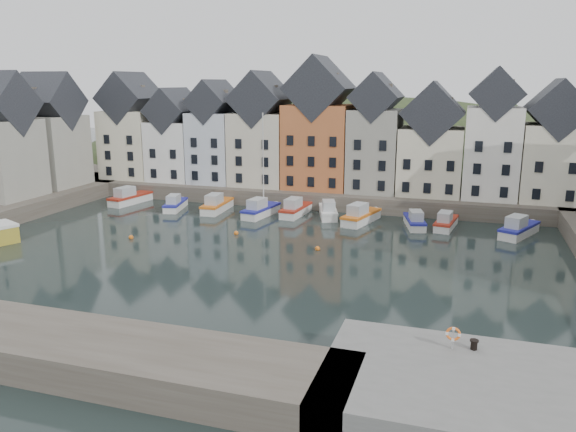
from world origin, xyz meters
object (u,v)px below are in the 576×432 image
at_px(boat_d, 260,210).
at_px(mooring_bollard, 474,344).
at_px(life_ring_post, 453,334).
at_px(boat_a, 129,198).

relative_size(boat_d, mooring_bollard, 23.00).
height_order(mooring_bollard, life_ring_post, life_ring_post).
distance_m(boat_a, boat_d, 19.75).
bearing_deg(mooring_bollard, boat_d, 126.50).
relative_size(boat_a, mooring_bollard, 12.82).
bearing_deg(mooring_bollard, life_ring_post, -164.47).
height_order(boat_a, boat_d, boat_d).
bearing_deg(boat_a, mooring_bollard, -29.11).
height_order(boat_d, life_ring_post, boat_d).
distance_m(boat_a, life_ring_post, 56.35).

